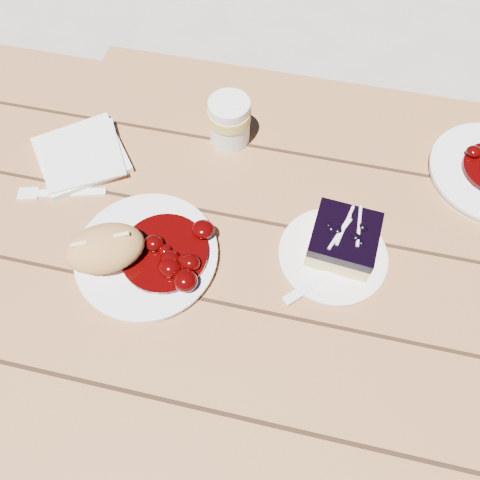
% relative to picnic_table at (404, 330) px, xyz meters
% --- Properties ---
extents(ground, '(60.00, 60.00, 0.00)m').
position_rel_picnic_table_xyz_m(ground, '(0.00, 0.00, -0.59)').
color(ground, '#A5A095').
rests_on(ground, ground).
extents(picnic_table, '(2.00, 1.55, 0.75)m').
position_rel_picnic_table_xyz_m(picnic_table, '(0.00, 0.00, 0.00)').
color(picnic_table, brown).
rests_on(picnic_table, ground).
extents(main_plate, '(0.23, 0.23, 0.02)m').
position_rel_picnic_table_xyz_m(main_plate, '(-0.47, -0.03, 0.17)').
color(main_plate, white).
rests_on(main_plate, picnic_table).
extents(goulash_stew, '(0.14, 0.14, 0.04)m').
position_rel_picnic_table_xyz_m(goulash_stew, '(-0.44, -0.02, 0.20)').
color(goulash_stew, '#3B0202').
rests_on(goulash_stew, main_plate).
extents(bread_roll, '(0.15, 0.13, 0.06)m').
position_rel_picnic_table_xyz_m(bread_roll, '(-0.52, -0.05, 0.21)').
color(bread_roll, tan).
rests_on(bread_roll, main_plate).
extents(dessert_plate, '(0.17, 0.17, 0.01)m').
position_rel_picnic_table_xyz_m(dessert_plate, '(-0.17, 0.04, 0.17)').
color(dessert_plate, white).
rests_on(dessert_plate, picnic_table).
extents(blueberry_cake, '(0.11, 0.11, 0.06)m').
position_rel_picnic_table_xyz_m(blueberry_cake, '(-0.16, 0.05, 0.20)').
color(blueberry_cake, '#F2D884').
rests_on(blueberry_cake, dessert_plate).
extents(fork_dessert, '(0.13, 0.13, 0.00)m').
position_rel_picnic_table_xyz_m(fork_dessert, '(-0.19, -0.02, 0.17)').
color(fork_dessert, white).
rests_on(fork_dessert, dessert_plate).
extents(napkin_stack, '(0.21, 0.21, 0.01)m').
position_rel_picnic_table_xyz_m(napkin_stack, '(-0.65, 0.14, 0.17)').
color(napkin_stack, white).
rests_on(napkin_stack, picnic_table).
extents(fork_table, '(0.16, 0.06, 0.00)m').
position_rel_picnic_table_xyz_m(fork_table, '(-0.64, 0.06, 0.16)').
color(fork_table, white).
rests_on(fork_table, picnic_table).
extents(second_cup, '(0.07, 0.07, 0.09)m').
position_rel_picnic_table_xyz_m(second_cup, '(-0.39, 0.25, 0.21)').
color(second_cup, white).
rests_on(second_cup, picnic_table).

